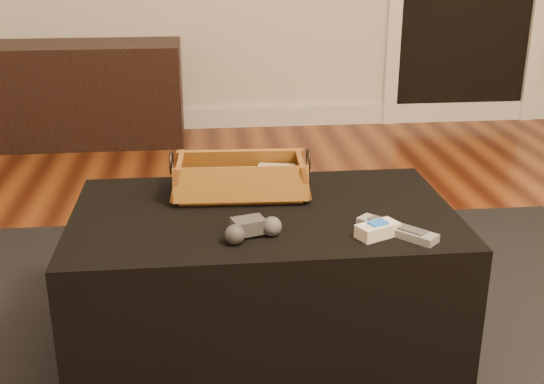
{
  "coord_description": "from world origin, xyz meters",
  "views": [
    {
      "loc": [
        -0.33,
        -1.36,
        1.11
      ],
      "look_at": [
        -0.15,
        0.27,
        0.49
      ],
      "focal_mm": 45.0,
      "sensor_mm": 36.0,
      "label": 1
    }
  ],
  "objects": [
    {
      "name": "game_controller",
      "position": [
        -0.22,
        0.12,
        0.46
      ],
      "size": [
        0.15,
        0.11,
        0.05
      ],
      "color": "#353537",
      "rests_on": "ottoman"
    },
    {
      "name": "area_rug",
      "position": [
        -0.17,
        0.24,
        0.01
      ],
      "size": [
        2.6,
        2.0,
        0.01
      ],
      "primitive_type": "cube",
      "color": "black",
      "rests_on": "floor"
    },
    {
      "name": "cloth_bundle",
      "position": [
        -0.12,
        0.44,
        0.47
      ],
      "size": [
        0.12,
        0.09,
        0.06
      ],
      "primitive_type": "cube",
      "rotation": [
        0.0,
        0.0,
        -0.22
      ],
      "color": "tan",
      "rests_on": "wicker_basket"
    },
    {
      "name": "baseboard",
      "position": [
        0.0,
        2.73,
        0.06
      ],
      "size": [
        5.0,
        0.04,
        0.12
      ],
      "primitive_type": "cube",
      "color": "white",
      "rests_on": "floor"
    },
    {
      "name": "cream_gadget",
      "position": [
        0.09,
        0.1,
        0.45
      ],
      "size": [
        0.12,
        0.09,
        0.04
      ],
      "color": "beige",
      "rests_on": "ottoman"
    },
    {
      "name": "tv_remote",
      "position": [
        -0.24,
        0.4,
        0.46
      ],
      "size": [
        0.2,
        0.06,
        0.02
      ],
      "primitive_type": "cube",
      "rotation": [
        0.0,
        0.0,
        0.06
      ],
      "color": "black",
      "rests_on": "wicker_basket"
    },
    {
      "name": "media_cabinet",
      "position": [
        -1.14,
        2.51,
        0.28
      ],
      "size": [
        1.42,
        0.45,
        0.56
      ],
      "primitive_type": "cube",
      "color": "black",
      "rests_on": "floor"
    },
    {
      "name": "wicker_basket",
      "position": [
        -0.22,
        0.42,
        0.48
      ],
      "size": [
        0.39,
        0.22,
        0.13
      ],
      "color": "#985722",
      "rests_on": "ottoman"
    },
    {
      "name": "ottoman",
      "position": [
        -0.17,
        0.29,
        0.22
      ],
      "size": [
        1.0,
        0.6,
        0.42
      ],
      "primitive_type": "cube",
      "color": "black",
      "rests_on": "area_rug"
    },
    {
      "name": "silver_remote",
      "position": [
        0.14,
        0.11,
        0.44
      ],
      "size": [
        0.17,
        0.18,
        0.02
      ],
      "color": "gray",
      "rests_on": "ottoman"
    }
  ]
}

